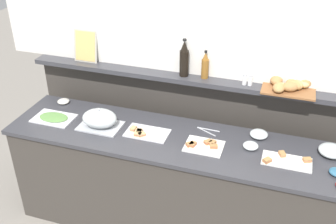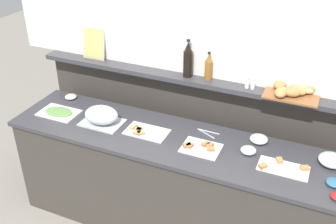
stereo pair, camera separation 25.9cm
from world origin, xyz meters
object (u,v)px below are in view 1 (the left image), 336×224
Objects in this scene: cold_cuts_platter at (54,118)px; condiment_bowl_dark at (63,101)px; glass_bowl_small at (332,151)px; salt_shaker at (245,79)px; sandwich_platter_side at (286,161)px; pepper_shaker at (250,80)px; wine_bottle_dark at (184,59)px; sandwich_platter_front at (144,133)px; serving_cloche at (100,119)px; glass_bowl_medium at (259,134)px; vinegar_bottle_amber at (205,66)px; glass_bowl_large at (251,146)px; sandwich_platter_rear at (204,145)px; serving_tongs at (207,130)px; framed_picture at (86,46)px; bread_basket at (291,85)px.

condiment_bowl_dark is (-0.07, 0.27, 0.01)m from cold_cuts_platter.
salt_shaker reaches higher than glass_bowl_small.
pepper_shaker is at bearing 127.76° from sandwich_platter_side.
sandwich_platter_side is 1.09× the size of wine_bottle_dark.
condiment_bowl_dark is 1.61m from salt_shaker.
serving_cloche reaches higher than sandwich_platter_front.
salt_shaker reaches higher than cold_cuts_platter.
wine_bottle_dark is (-0.68, 0.22, 0.45)m from glass_bowl_medium.
salt_shaker is (0.33, -0.02, -0.06)m from vinegar_bottle_amber.
serving_cloche is 3.91× the size of salt_shaker.
glass_bowl_large is at bearing -76.22° from pepper_shaker.
serving_tongs is at bearing 97.24° from sandwich_platter_rear.
framed_picture is at bearing 157.41° from sandwich_platter_rear.
pepper_shaker is at bearing 6.85° from condiment_bowl_dark.
glass_bowl_large is 0.62× the size of glass_bowl_small.
serving_tongs is 2.15× the size of salt_shaker.
vinegar_bottle_amber is at bearing 175.90° from salt_shaker.
wine_bottle_dark reaches higher than pepper_shaker.
framed_picture reaches higher than serving_cloche.
serving_tongs is at bearing -174.49° from glass_bowl_medium.
vinegar_bottle_amber is 0.69m from bread_basket.
glass_bowl_small reaches higher than condiment_bowl_dark.
condiment_bowl_dark is 1.17m from wine_bottle_dark.
serving_tongs is (0.46, 0.20, -0.01)m from sandwich_platter_front.
glass_bowl_medium is 0.75× the size of glass_bowl_small.
pepper_shaker is at bearing 31.05° from sandwich_platter_front.
sandwich_platter_front is 2.96× the size of glass_bowl_large.
serving_cloche is at bearing -27.50° from condiment_bowl_dark.
serving_tongs is at bearing 9.64° from cold_cuts_platter.
glass_bowl_small reaches higher than serving_tongs.
bread_basket is (0.86, 0.00, -0.10)m from wine_bottle_dark.
pepper_shaker reaches higher than glass_bowl_medium.
glass_bowl_small is 0.93m from serving_tongs.
sandwich_platter_side is at bearing -148.54° from glass_bowl_small.
serving_cloche is 1.08× the size of wine_bottle_dark.
glass_bowl_large is at bearing -6.16° from condiment_bowl_dark.
framed_picture is (-1.41, 0.04, 0.10)m from salt_shaker.
cold_cuts_platter is 3.88× the size of pepper_shaker.
sandwich_platter_rear is at bearing -57.80° from wine_bottle_dark.
condiment_bowl_dark is at bearing 172.18° from sandwich_platter_side.
sandwich_platter_side is 2.49× the size of glass_bowl_medium.
condiment_bowl_dark is at bearing -123.22° from framed_picture.
vinegar_bottle_amber is at bearing -0.79° from framed_picture.
framed_picture is at bearing 146.51° from sandwich_platter_front.
sandwich_platter_rear is at bearing -145.33° from glass_bowl_medium.
vinegar_bottle_amber is (-0.50, 0.23, 0.41)m from glass_bowl_medium.
bread_basket is (-0.35, 0.29, 0.34)m from glass_bowl_small.
salt_shaker is (0.69, 0.44, 0.37)m from sandwich_platter_front.
condiment_bowl_dark is (-0.49, 0.26, -0.05)m from serving_cloche.
glass_bowl_small is 0.47× the size of bread_basket.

